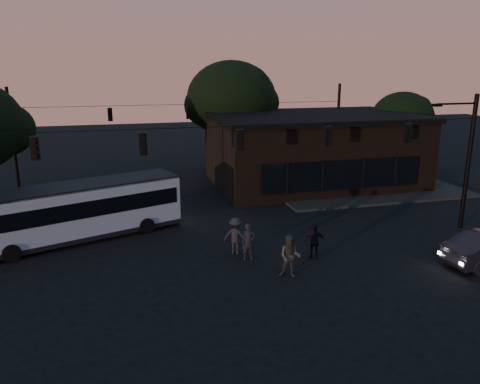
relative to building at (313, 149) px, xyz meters
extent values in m
plane|color=black|center=(-9.00, -15.97, -2.71)|extent=(120.00, 120.00, 0.00)
cube|color=black|center=(3.00, -1.97, -2.63)|extent=(14.00, 10.00, 0.15)
cube|color=black|center=(0.00, 0.03, -0.21)|extent=(15.00, 10.00, 5.00)
cube|color=black|center=(0.00, 0.03, 2.49)|extent=(15.40, 10.40, 0.40)
cube|color=black|center=(0.00, -5.09, -0.91)|extent=(11.50, 0.18, 2.00)
cylinder|color=black|center=(-5.00, 6.03, -0.71)|extent=(0.44, 0.44, 4.00)
ellipsoid|color=black|center=(-5.00, 6.03, 3.49)|extent=(7.60, 7.60, 6.46)
cylinder|color=black|center=(9.00, 2.03, -1.21)|extent=(0.44, 0.44, 3.00)
ellipsoid|color=black|center=(9.00, 2.03, 1.94)|extent=(5.20, 5.20, 4.42)
cylinder|color=black|center=(4.00, -11.97, 1.04)|extent=(0.24, 0.24, 7.50)
cylinder|color=black|center=(-9.00, -11.97, 3.49)|extent=(26.00, 0.03, 0.03)
cube|color=black|center=(-18.00, -11.97, 2.84)|extent=(0.34, 0.30, 1.00)
cube|color=black|center=(-13.50, -11.97, 2.84)|extent=(0.34, 0.30, 1.00)
cube|color=black|center=(-9.00, -11.97, 2.84)|extent=(0.34, 0.30, 1.00)
cube|color=black|center=(-4.50, -11.97, 2.84)|extent=(0.34, 0.30, 1.00)
cube|color=black|center=(0.00, -11.97, 2.84)|extent=(0.34, 0.30, 1.00)
cylinder|color=black|center=(-22.00, 4.03, 1.04)|extent=(0.24, 0.24, 7.50)
cylinder|color=black|center=(4.00, 4.03, 1.04)|extent=(0.24, 0.24, 7.50)
cylinder|color=black|center=(-9.00, 4.03, 3.29)|extent=(26.00, 0.03, 0.03)
cube|color=black|center=(-15.00, 4.03, 2.64)|extent=(0.34, 0.30, 1.00)
cube|color=black|center=(-9.00, 4.03, 2.64)|extent=(0.34, 0.30, 1.00)
cube|color=black|center=(-3.00, 4.03, 2.64)|extent=(0.34, 0.30, 1.00)
cube|color=#97A5C0|center=(-16.71, -8.31, -1.04)|extent=(10.68, 5.88, 2.48)
cube|color=black|center=(-16.71, -8.31, -0.80)|extent=(10.30, 5.77, 0.86)
cube|color=black|center=(-16.71, -8.31, 0.21)|extent=(10.68, 5.88, 0.14)
cube|color=black|center=(-16.71, -8.31, -2.37)|extent=(10.80, 5.97, 0.24)
cylinder|color=black|center=(-19.75, -10.70, -2.28)|extent=(0.89, 0.52, 0.86)
cylinder|color=black|center=(-20.58, -8.46, -2.28)|extent=(0.89, 0.52, 0.86)
cylinder|color=black|center=(-13.34, -8.33, -2.28)|extent=(0.89, 0.52, 0.86)
cylinder|color=black|center=(-14.17, -6.09, -2.28)|extent=(0.89, 0.52, 0.86)
imported|color=black|center=(-8.92, -13.24, -1.82)|extent=(0.69, 0.50, 1.77)
imported|color=#33332E|center=(-7.70, -15.54, -1.75)|extent=(1.16, 1.08, 1.91)
imported|color=black|center=(-5.87, -13.98, -1.83)|extent=(1.11, 0.68, 1.76)
imported|color=black|center=(-9.33, -12.39, -1.79)|extent=(1.37, 1.18, 1.84)
camera|label=1|loc=(-14.59, -33.15, 6.19)|focal=35.00mm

